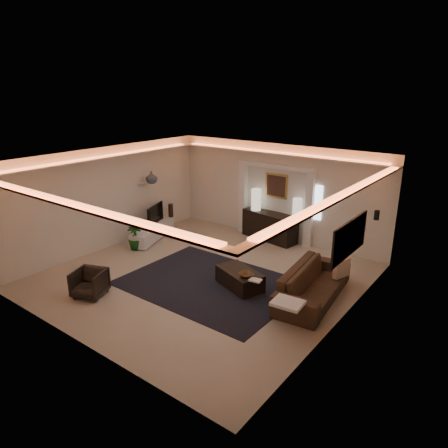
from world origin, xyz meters
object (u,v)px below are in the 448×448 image
Objects in this scene: armchair at (89,283)px; sofa at (313,284)px; coffee_table at (240,279)px; console at (270,227)px.

sofa is at bearing 13.86° from armchair.
armchair reaches higher than coffee_table.
armchair is at bearing -115.58° from coffee_table.
console is at bearing 129.48° from coffee_table.
console is 0.71× the size of sofa.
armchair is at bearing -94.24° from console.
console is 3.36m from coffee_table.
sofa is 3.69× the size of armchair.
console is at bearing 54.85° from armchair.
console reaches higher than coffee_table.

